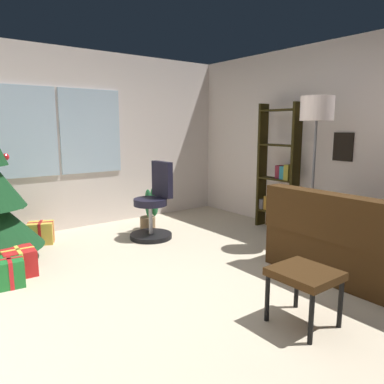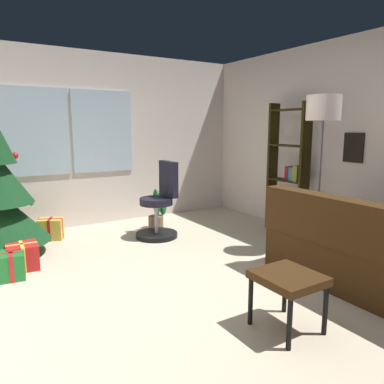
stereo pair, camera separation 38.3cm
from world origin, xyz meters
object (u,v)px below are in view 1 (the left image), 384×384
Objects in this scene: office_chair at (154,208)px; gift_box_red at (19,262)px; gift_box_green at (10,272)px; couch at (382,251)px; potted_plant at (150,210)px; floor_lamp at (317,119)px; bookshelf at (279,176)px; footstool at (305,278)px; gift_box_gold at (41,233)px.

gift_box_red is at bearing -171.40° from office_chair.
gift_box_red is 0.33× the size of office_chair.
gift_box_green is 0.31× the size of office_chair.
couch is 2.90× the size of potted_plant.
potted_plant is (-1.12, 1.92, -1.29)m from floor_lamp.
bookshelf is at bearing -23.75° from office_chair.
footstool reaches higher than gift_box_gold.
gift_box_gold is at bearing 154.84° from bookshelf.
potted_plant is at bearing 18.80° from gift_box_red.
gift_box_green is 1.96m from office_chair.
footstool is at bearing -72.60° from gift_box_gold.
gift_box_gold is (0.59, 1.13, 0.01)m from gift_box_green.
potted_plant is (1.46, -0.26, 0.14)m from gift_box_gold.
floor_lamp reaches higher than couch.
potted_plant reaches higher than gift_box_red.
bookshelf is 1.17m from floor_lamp.
bookshelf is at bearing 66.87° from floor_lamp.
potted_plant is at bearing -10.16° from gift_box_gold.
office_chair reaches higher than footstool.
gift_box_red is at bearing -116.91° from gift_box_gold.
gift_box_green is (-2.86, 2.07, -0.18)m from couch.
potted_plant is at bearing 22.91° from gift_box_green.
footstool is 0.25× the size of bookshelf.
couch reaches higher than gift_box_red.
gift_box_red is 0.19× the size of bookshelf.
potted_plant reaches higher than gift_box_green.
gift_box_red is at bearing 172.34° from bookshelf.
gift_box_red is at bearing 59.47° from gift_box_green.
gift_box_red is 0.25m from gift_box_green.
bookshelf is 0.99× the size of floor_lamp.
floor_lamp reaches higher than footstool.
couch is 2.73m from office_chair.
office_chair is at bearing 111.01° from couch.
office_chair is 0.56× the size of floor_lamp.
gift_box_green is 0.88× the size of gift_box_gold.
footstool is 1.41× the size of gift_box_green.
couch reaches higher than potted_plant.
gift_box_gold is at bearing 63.09° from gift_box_red.
gift_box_red is 2.05m from potted_plant.
couch reaches higher than gift_box_gold.
gift_box_green is 3.64m from floor_lamp.
office_chair is 1.83m from bookshelf.
office_chair is at bearing 8.60° from gift_box_red.
bookshelf is (3.52, -0.25, 0.66)m from gift_box_green.
footstool is at bearing -135.84° from bookshelf.
couch is at bearing 1.49° from footstool.
bookshelf is (1.64, -0.72, 0.38)m from office_chair.
footstool is 1.34× the size of gift_box_red.
bookshelf is at bearing 70.09° from couch.
office_chair reaches higher than couch.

